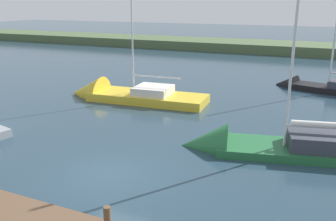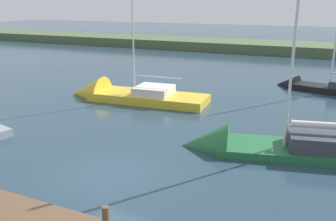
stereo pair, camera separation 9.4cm
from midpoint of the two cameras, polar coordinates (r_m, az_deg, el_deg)
ground_plane at (r=14.36m, az=-8.92°, el=-9.98°), size 200.00×200.00×0.00m
far_shoreline at (r=51.65m, az=16.61°, el=8.87°), size 180.00×8.00×2.40m
mooring_post_near at (r=10.18m, az=-9.50°, el=-16.18°), size 0.20×0.20×0.61m
sailboat_behind_pier at (r=16.75m, az=15.54°, el=-5.90°), size 9.76×4.43×10.27m
sailboat_far_right at (r=29.46m, az=23.08°, el=3.13°), size 8.21×3.80×9.79m
sailboat_mid_channel at (r=25.16m, az=-7.34°, el=2.22°), size 9.99×3.46×10.65m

